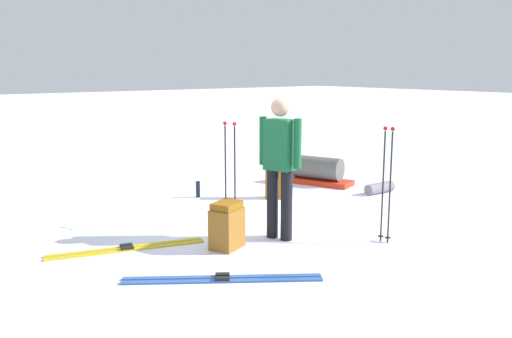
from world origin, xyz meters
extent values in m
plane|color=white|center=(0.00, 0.00, 0.00)|extent=(80.00, 80.00, 0.00)
cylinder|color=black|center=(-0.94, 0.26, 0.42)|extent=(0.14, 0.14, 0.85)
cylinder|color=black|center=(-0.75, 0.32, 0.42)|extent=(0.14, 0.14, 0.85)
cube|color=#155C31|center=(-0.84, 0.29, 1.15)|extent=(0.39, 0.31, 0.60)
cylinder|color=#155C31|center=(-1.07, 0.22, 1.18)|extent=(0.09, 0.09, 0.58)
cylinder|color=#155C31|center=(-0.61, 0.37, 1.18)|extent=(0.09, 0.09, 0.58)
sphere|color=tan|center=(-0.84, 0.29, 1.59)|extent=(0.22, 0.22, 0.22)
cube|color=gold|center=(-0.05, 1.92, 0.01)|extent=(0.56, 1.72, 0.02)
cube|color=black|center=(-0.05, 1.92, 0.04)|extent=(0.10, 0.15, 0.03)
cube|color=gold|center=(-0.15, 1.95, 0.01)|extent=(0.56, 1.72, 0.02)
cube|color=black|center=(-0.15, 1.95, 0.04)|extent=(0.10, 0.15, 0.03)
cube|color=#2F57A0|center=(-1.56, 1.61, 0.01)|extent=(1.17, 1.65, 0.02)
cube|color=black|center=(-1.56, 1.61, 0.04)|extent=(0.13, 0.15, 0.03)
cube|color=#2F57A0|center=(-1.47, 1.55, 0.01)|extent=(1.17, 1.65, 0.02)
cube|color=black|center=(-1.47, 1.55, 0.04)|extent=(0.13, 0.15, 0.03)
cube|color=brown|center=(0.77, -1.01, 0.30)|extent=(0.40, 0.42, 0.59)
cube|color=brown|center=(0.77, -1.01, 0.63)|extent=(0.36, 0.38, 0.08)
cube|color=brown|center=(-0.75, 1.00, 0.23)|extent=(0.40, 0.45, 0.46)
cube|color=brown|center=(-0.75, 1.00, 0.50)|extent=(0.36, 0.41, 0.08)
cylinder|color=black|center=(-1.75, -0.63, 0.66)|extent=(0.02, 0.02, 1.32)
sphere|color=#A51919|center=(-1.75, -0.63, 1.35)|extent=(0.05, 0.05, 0.05)
cylinder|color=black|center=(-1.75, -0.63, 0.06)|extent=(0.07, 0.07, 0.01)
cylinder|color=black|center=(-1.66, -0.60, 0.66)|extent=(0.02, 0.02, 1.32)
sphere|color=#A51919|center=(-1.66, -0.60, 1.35)|extent=(0.05, 0.05, 0.05)
cylinder|color=black|center=(-1.66, -0.60, 0.06)|extent=(0.07, 0.07, 0.01)
cylinder|color=black|center=(-0.15, 0.45, 0.66)|extent=(0.02, 0.02, 1.32)
sphere|color=#A51919|center=(-0.15, 0.45, 1.35)|extent=(0.05, 0.05, 0.05)
cylinder|color=black|center=(-0.15, 0.45, 0.06)|extent=(0.07, 0.07, 0.01)
cylinder|color=black|center=(0.00, 0.50, 0.66)|extent=(0.02, 0.02, 1.32)
sphere|color=#A51919|center=(0.00, 0.50, 1.35)|extent=(0.05, 0.05, 0.05)
cylinder|color=black|center=(0.00, 0.50, 0.06)|extent=(0.07, 0.07, 0.01)
cube|color=red|center=(1.16, -2.28, 0.04)|extent=(1.31, 0.85, 0.09)
cylinder|color=#52544F|center=(1.16, -2.28, 0.29)|extent=(0.95, 0.68, 0.40)
cylinder|color=slate|center=(-0.01, -2.57, 0.09)|extent=(0.20, 0.56, 0.18)
cylinder|color=black|center=(1.58, -0.05, 0.13)|extent=(0.07, 0.07, 0.26)
camera|label=1|loc=(-5.67, 4.36, 2.04)|focal=37.99mm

